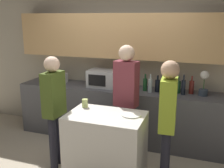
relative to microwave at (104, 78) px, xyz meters
The scene contains 19 objects.
back_wall 0.57m from the microwave, 42.68° to the left, with size 6.40×0.40×2.70m.
back_counter 0.67m from the microwave, ahead, with size 3.60×0.62×0.94m.
kitchen_island 1.46m from the microwave, 67.91° to the right, with size 1.01×0.65×0.91m.
microwave is the anchor object (origin of this frame).
toaster 0.89m from the microwave, behind, with size 0.26×0.16×0.18m.
potted_plant 1.67m from the microwave, ahead, with size 0.14×0.14×0.39m.
bottle_0 0.75m from the microwave, ahead, with size 0.07×0.07×0.29m.
bottle_1 0.85m from the microwave, ahead, with size 0.07×0.07×0.30m.
bottle_2 0.96m from the microwave, ahead, with size 0.08×0.08×0.27m.
bottle_3 1.05m from the microwave, ahead, with size 0.08×0.08×0.28m.
bottle_4 1.17m from the microwave, ahead, with size 0.08×0.08×0.29m.
bottle_5 1.28m from the microwave, ahead, with size 0.08×0.08×0.28m.
bottle_6 1.37m from the microwave, ahead, with size 0.07×0.07×0.32m.
bottle_7 1.49m from the microwave, ahead, with size 0.08×0.08×0.29m.
plate_on_island 1.40m from the microwave, 54.16° to the right, with size 0.26×0.26×0.01m.
cup_0 1.04m from the microwave, 83.65° to the right, with size 0.08×0.08×0.11m.
person_left 1.73m from the microwave, 42.36° to the right, with size 0.22×0.35×1.65m.
person_center 0.87m from the microwave, 46.57° to the right, with size 0.37×0.25×1.76m.
person_right 1.22m from the microwave, 103.78° to the right, with size 0.21×0.35×1.63m.
Camera 1 is at (1.36, -2.77, 2.14)m, focal length 42.00 mm.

